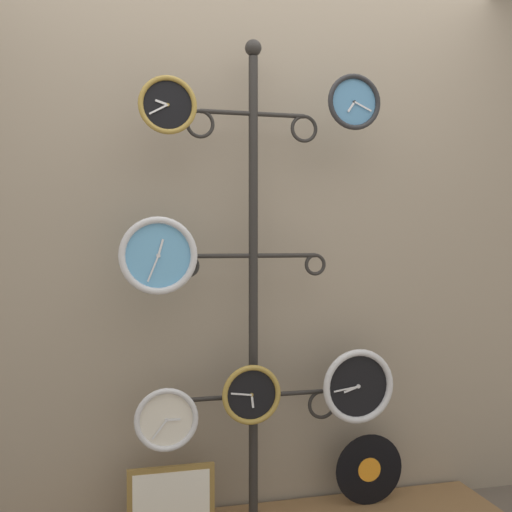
# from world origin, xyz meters

# --- Properties ---
(shop_wall) EXTENTS (4.40, 0.04, 2.80)m
(shop_wall) POSITION_xyz_m (0.00, 0.57, 1.40)
(shop_wall) COLOR gray
(shop_wall) RESTS_ON ground_plane
(display_stand) EXTENTS (0.77, 0.33, 2.14)m
(display_stand) POSITION_xyz_m (0.00, 0.41, 0.83)
(display_stand) COLOR #282623
(display_stand) RESTS_ON ground_plane
(clock_top_left) EXTENTS (0.24, 0.04, 0.24)m
(clock_top_left) POSITION_xyz_m (-0.38, 0.30, 1.82)
(clock_top_left) COLOR black
(clock_top_right) EXTENTS (0.24, 0.04, 0.24)m
(clock_top_right) POSITION_xyz_m (0.42, 0.30, 1.87)
(clock_top_right) COLOR #4C84B2
(clock_middle_left) EXTENTS (0.32, 0.04, 0.32)m
(clock_middle_left) POSITION_xyz_m (-0.42, 0.32, 1.21)
(clock_middle_left) COLOR #60A8DB
(clock_bottom_left) EXTENTS (0.26, 0.04, 0.26)m
(clock_bottom_left) POSITION_xyz_m (-0.39, 0.32, 0.54)
(clock_bottom_left) COLOR silver
(clock_bottom_center) EXTENTS (0.25, 0.04, 0.25)m
(clock_bottom_center) POSITION_xyz_m (-0.03, 0.31, 0.63)
(clock_bottom_center) COLOR black
(clock_bottom_right) EXTENTS (0.33, 0.04, 0.33)m
(clock_bottom_right) POSITION_xyz_m (0.45, 0.31, 0.63)
(clock_bottom_right) COLOR black
(vinyl_record) EXTENTS (0.32, 0.01, 0.32)m
(vinyl_record) POSITION_xyz_m (0.54, 0.39, 0.22)
(vinyl_record) COLOR black
(vinyl_record) RESTS_ON low_shelf
(picture_frame) EXTENTS (0.36, 0.02, 0.28)m
(picture_frame) POSITION_xyz_m (-0.37, 0.35, 0.20)
(picture_frame) COLOR olive
(picture_frame) RESTS_ON low_shelf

